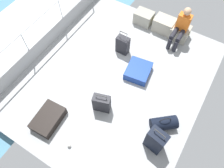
{
  "coord_description": "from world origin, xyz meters",
  "views": [
    {
      "loc": [
        1.51,
        -2.62,
        4.7
      ],
      "look_at": [
        0.12,
        -0.35,
        0.25
      ],
      "focal_mm": 34.54,
      "sensor_mm": 36.0,
      "label": 1
    }
  ],
  "objects_px": {
    "duffel_bag": "(164,123)",
    "paper_cup": "(69,145)",
    "suitcase_4": "(102,103)",
    "passenger_seated": "(181,27)",
    "suitcase_1": "(138,71)",
    "cargo_crate_2": "(180,32)",
    "suitcase_0": "(48,119)",
    "cargo_crate_0": "(144,18)",
    "suitcase_3": "(156,140)",
    "cargo_crate_1": "(164,25)",
    "suitcase_2": "(123,45)"
  },
  "relations": [
    {
      "from": "duffel_bag",
      "to": "paper_cup",
      "type": "distance_m",
      "value": 2.13
    },
    {
      "from": "suitcase_4",
      "to": "passenger_seated",
      "type": "bearing_deg",
      "value": 77.02
    },
    {
      "from": "passenger_seated",
      "to": "suitcase_1",
      "type": "relative_size",
      "value": 1.45
    },
    {
      "from": "cargo_crate_2",
      "to": "suitcase_1",
      "type": "xyz_separation_m",
      "value": [
        -0.41,
        -1.75,
        -0.07
      ]
    },
    {
      "from": "suitcase_0",
      "to": "cargo_crate_0",
      "type": "bearing_deg",
      "value": 84.56
    },
    {
      "from": "suitcase_3",
      "to": "suitcase_0",
      "type": "bearing_deg",
      "value": -162.12
    },
    {
      "from": "suitcase_1",
      "to": "paper_cup",
      "type": "height_order",
      "value": "suitcase_1"
    },
    {
      "from": "suitcase_0",
      "to": "cargo_crate_1",
      "type": "bearing_deg",
      "value": 75.7
    },
    {
      "from": "passenger_seated",
      "to": "suitcase_2",
      "type": "height_order",
      "value": "passenger_seated"
    },
    {
      "from": "cargo_crate_0",
      "to": "cargo_crate_1",
      "type": "height_order",
      "value": "cargo_crate_1"
    },
    {
      "from": "cargo_crate_1",
      "to": "duffel_bag",
      "type": "xyz_separation_m",
      "value": [
        1.26,
        -2.76,
        -0.05
      ]
    },
    {
      "from": "cargo_crate_0",
      "to": "suitcase_0",
      "type": "relative_size",
      "value": 0.71
    },
    {
      "from": "suitcase_4",
      "to": "paper_cup",
      "type": "xyz_separation_m",
      "value": [
        -0.13,
        -1.12,
        -0.21
      ]
    },
    {
      "from": "passenger_seated",
      "to": "suitcase_0",
      "type": "distance_m",
      "value": 4.12
    },
    {
      "from": "passenger_seated",
      "to": "suitcase_0",
      "type": "height_order",
      "value": "passenger_seated"
    },
    {
      "from": "cargo_crate_0",
      "to": "duffel_bag",
      "type": "xyz_separation_m",
      "value": [
        1.9,
        -2.73,
        -0.04
      ]
    },
    {
      "from": "suitcase_2",
      "to": "paper_cup",
      "type": "xyz_separation_m",
      "value": [
        0.33,
        -2.88,
        -0.21
      ]
    },
    {
      "from": "cargo_crate_1",
      "to": "suitcase_3",
      "type": "bearing_deg",
      "value": -68.77
    },
    {
      "from": "cargo_crate_2",
      "to": "passenger_seated",
      "type": "xyz_separation_m",
      "value": [
        0.0,
        -0.18,
        0.37
      ]
    },
    {
      "from": "cargo_crate_2",
      "to": "suitcase_3",
      "type": "relative_size",
      "value": 0.65
    },
    {
      "from": "cargo_crate_2",
      "to": "paper_cup",
      "type": "height_order",
      "value": "cargo_crate_2"
    },
    {
      "from": "suitcase_2",
      "to": "duffel_bag",
      "type": "distance_m",
      "value": 2.35
    },
    {
      "from": "cargo_crate_1",
      "to": "cargo_crate_2",
      "type": "distance_m",
      "value": 0.52
    },
    {
      "from": "suitcase_1",
      "to": "suitcase_4",
      "type": "bearing_deg",
      "value": -101.03
    },
    {
      "from": "paper_cup",
      "to": "cargo_crate_1",
      "type": "bearing_deg",
      "value": 86.2
    },
    {
      "from": "cargo_crate_0",
      "to": "cargo_crate_1",
      "type": "xyz_separation_m",
      "value": [
        0.64,
        0.03,
        0.01
      ]
    },
    {
      "from": "suitcase_3",
      "to": "duffel_bag",
      "type": "height_order",
      "value": "suitcase_3"
    },
    {
      "from": "suitcase_4",
      "to": "suitcase_3",
      "type": "bearing_deg",
      "value": -6.65
    },
    {
      "from": "suitcase_0",
      "to": "suitcase_2",
      "type": "bearing_deg",
      "value": 81.34
    },
    {
      "from": "cargo_crate_2",
      "to": "suitcase_1",
      "type": "relative_size",
      "value": 0.73
    },
    {
      "from": "cargo_crate_0",
      "to": "paper_cup",
      "type": "height_order",
      "value": "cargo_crate_0"
    },
    {
      "from": "cargo_crate_2",
      "to": "suitcase_0",
      "type": "height_order",
      "value": "cargo_crate_2"
    },
    {
      "from": "cargo_crate_1",
      "to": "suitcase_1",
      "type": "height_order",
      "value": "cargo_crate_1"
    },
    {
      "from": "cargo_crate_0",
      "to": "passenger_seated",
      "type": "xyz_separation_m",
      "value": [
        1.16,
        -0.17,
        0.37
      ]
    },
    {
      "from": "duffel_bag",
      "to": "cargo_crate_0",
      "type": "bearing_deg",
      "value": 124.9
    },
    {
      "from": "passenger_seated",
      "to": "suitcase_0",
      "type": "xyz_separation_m",
      "value": [
        -1.54,
        -3.8,
        -0.44
      ]
    },
    {
      "from": "suitcase_2",
      "to": "suitcase_1",
      "type": "bearing_deg",
      "value": -30.87
    },
    {
      "from": "suitcase_4",
      "to": "duffel_bag",
      "type": "distance_m",
      "value": 1.46
    },
    {
      "from": "suitcase_2",
      "to": "passenger_seated",
      "type": "bearing_deg",
      "value": 45.23
    },
    {
      "from": "suitcase_4",
      "to": "suitcase_2",
      "type": "bearing_deg",
      "value": 104.73
    },
    {
      "from": "suitcase_1",
      "to": "suitcase_2",
      "type": "bearing_deg",
      "value": 149.13
    },
    {
      "from": "cargo_crate_1",
      "to": "cargo_crate_2",
      "type": "xyz_separation_m",
      "value": [
        0.51,
        -0.03,
        -0.02
      ]
    },
    {
      "from": "cargo_crate_2",
      "to": "suitcase_4",
      "type": "bearing_deg",
      "value": -102.25
    },
    {
      "from": "duffel_bag",
      "to": "paper_cup",
      "type": "height_order",
      "value": "duffel_bag"
    },
    {
      "from": "cargo_crate_0",
      "to": "suitcase_1",
      "type": "xyz_separation_m",
      "value": [
        0.75,
        -1.74,
        -0.08
      ]
    },
    {
      "from": "cargo_crate_1",
      "to": "suitcase_4",
      "type": "xyz_separation_m",
      "value": [
        -0.15,
        -3.1,
        0.06
      ]
    },
    {
      "from": "cargo_crate_1",
      "to": "suitcase_0",
      "type": "xyz_separation_m",
      "value": [
        -1.02,
        -4.01,
        -0.09
      ]
    },
    {
      "from": "cargo_crate_0",
      "to": "duffel_bag",
      "type": "bearing_deg",
      "value": -55.1
    },
    {
      "from": "paper_cup",
      "to": "suitcase_1",
      "type": "bearing_deg",
      "value": 81.05
    },
    {
      "from": "cargo_crate_0",
      "to": "suitcase_2",
      "type": "height_order",
      "value": "suitcase_2"
    }
  ]
}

